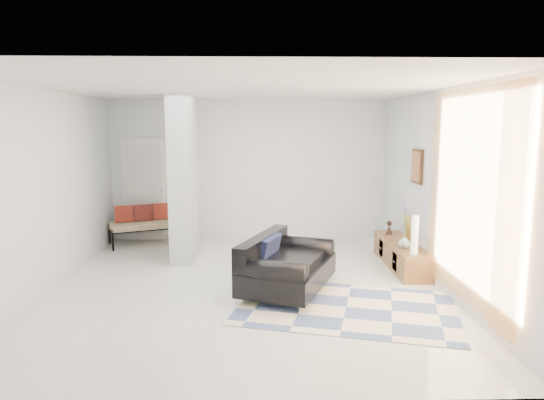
{
  "coord_description": "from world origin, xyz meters",
  "views": [
    {
      "loc": [
        0.19,
        -6.74,
        2.29
      ],
      "look_at": [
        0.4,
        0.6,
        1.16
      ],
      "focal_mm": 32.0,
      "sensor_mm": 36.0,
      "label": 1
    }
  ],
  "objects": [
    {
      "name": "floor",
      "position": [
        0.0,
        0.0,
        0.0
      ],
      "size": [
        6.0,
        6.0,
        0.0
      ],
      "primitive_type": "plane",
      "color": "beige",
      "rests_on": "ground"
    },
    {
      "name": "ceiling",
      "position": [
        0.0,
        0.0,
        2.8
      ],
      "size": [
        6.0,
        6.0,
        0.0
      ],
      "primitive_type": "plane",
      "rotation": [
        3.14,
        0.0,
        0.0
      ],
      "color": "white",
      "rests_on": "wall_back"
    },
    {
      "name": "wall_back",
      "position": [
        0.0,
        3.0,
        1.4
      ],
      "size": [
        6.0,
        0.0,
        6.0
      ],
      "primitive_type": "plane",
      "rotation": [
        1.57,
        0.0,
        0.0
      ],
      "color": "white",
      "rests_on": "ground"
    },
    {
      "name": "wall_front",
      "position": [
        0.0,
        -3.0,
        1.4
      ],
      "size": [
        6.0,
        0.0,
        6.0
      ],
      "primitive_type": "plane",
      "rotation": [
        -1.57,
        0.0,
        0.0
      ],
      "color": "white",
      "rests_on": "ground"
    },
    {
      "name": "wall_left",
      "position": [
        -2.75,
        0.0,
        1.4
      ],
      "size": [
        0.0,
        6.0,
        6.0
      ],
      "primitive_type": "plane",
      "rotation": [
        1.57,
        0.0,
        1.57
      ],
      "color": "white",
      "rests_on": "ground"
    },
    {
      "name": "wall_right",
      "position": [
        2.75,
        0.0,
        1.4
      ],
      "size": [
        0.0,
        6.0,
        6.0
      ],
      "primitive_type": "plane",
      "rotation": [
        1.57,
        0.0,
        -1.57
      ],
      "color": "white",
      "rests_on": "ground"
    },
    {
      "name": "partition_column",
      "position": [
        -1.1,
        1.6,
        1.4
      ],
      "size": [
        0.35,
        1.2,
        2.8
      ],
      "primitive_type": "cube",
      "color": "#B6BBBD",
      "rests_on": "floor"
    },
    {
      "name": "hallway_door",
      "position": [
        -2.1,
        2.96,
        1.02
      ],
      "size": [
        0.85,
        0.06,
        2.04
      ],
      "primitive_type": "cube",
      "color": "white",
      "rests_on": "floor"
    },
    {
      "name": "curtain",
      "position": [
        2.67,
        -1.15,
        1.45
      ],
      "size": [
        0.0,
        2.55,
        2.55
      ],
      "primitive_type": "plane",
      "rotation": [
        1.57,
        0.0,
        1.57
      ],
      "color": "gold",
      "rests_on": "wall_right"
    },
    {
      "name": "wall_art",
      "position": [
        2.72,
        0.9,
        1.65
      ],
      "size": [
        0.04,
        0.45,
        0.55
      ],
      "primitive_type": "cube",
      "color": "#341C0E",
      "rests_on": "wall_right"
    },
    {
      "name": "media_console",
      "position": [
        2.52,
        0.9,
        0.2
      ],
      "size": [
        0.45,
        1.87,
        0.8
      ],
      "color": "brown",
      "rests_on": "floor"
    },
    {
      "name": "loveseat",
      "position": [
        0.54,
        -0.2,
        0.35
      ],
      "size": [
        1.51,
        1.89,
        0.76
      ],
      "rotation": [
        0.0,
        0.0,
        -0.39
      ],
      "color": "silver",
      "rests_on": "floor"
    },
    {
      "name": "daybed",
      "position": [
        -1.94,
        2.62,
        0.42
      ],
      "size": [
        1.69,
        1.19,
        0.77
      ],
      "rotation": [
        0.0,
        0.0,
        0.38
      ],
      "color": "black",
      "rests_on": "floor"
    },
    {
      "name": "area_rug",
      "position": [
        1.3,
        -0.89,
        0.01
      ],
      "size": [
        3.08,
        2.44,
        0.01
      ],
      "primitive_type": "cube",
      "rotation": [
        0.0,
        0.0,
        -0.26
      ],
      "color": "beige",
      "rests_on": "floor"
    },
    {
      "name": "cylinder_lamp",
      "position": [
        2.5,
        0.2,
        0.69
      ],
      "size": [
        0.11,
        0.11,
        0.59
      ],
      "primitive_type": "cylinder",
      "color": "white",
      "rests_on": "media_console"
    },
    {
      "name": "bronze_figurine",
      "position": [
        2.47,
        1.49,
        0.52
      ],
      "size": [
        0.12,
        0.12,
        0.24
      ],
      "primitive_type": null,
      "rotation": [
        0.0,
        0.0,
        -0.01
      ],
      "color": "black",
      "rests_on": "media_console"
    },
    {
      "name": "vase",
      "position": [
        2.47,
        0.59,
        0.5
      ],
      "size": [
        0.19,
        0.19,
        0.19
      ],
      "primitive_type": "imported",
      "rotation": [
        0.0,
        0.0,
        0.02
      ],
      "color": "silver",
      "rests_on": "media_console"
    }
  ]
}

